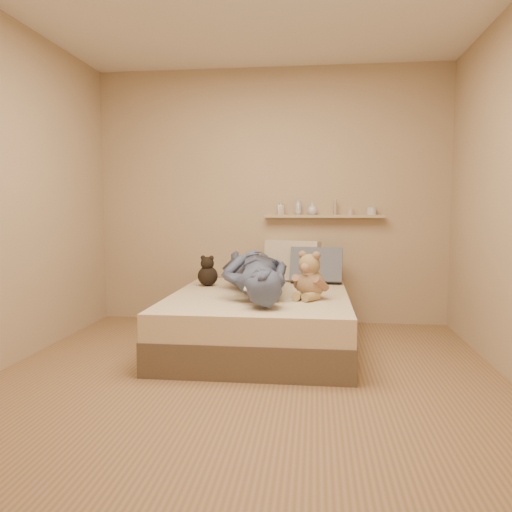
# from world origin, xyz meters

# --- Properties ---
(room) EXTENTS (3.80, 3.80, 3.80)m
(room) POSITION_xyz_m (0.00, 0.00, 1.30)
(room) COLOR #91694B
(room) RESTS_ON ground
(bed) EXTENTS (1.50, 1.90, 0.45)m
(bed) POSITION_xyz_m (0.00, 0.93, 0.22)
(bed) COLOR brown
(bed) RESTS_ON floor
(game_console) EXTENTS (0.17, 0.11, 0.05)m
(game_console) POSITION_xyz_m (0.02, 0.38, 0.59)
(game_console) COLOR silver
(game_console) RESTS_ON bed
(teddy_bear) EXTENTS (0.31, 0.32, 0.39)m
(teddy_bear) POSITION_xyz_m (0.42, 0.73, 0.61)
(teddy_bear) COLOR #997153
(teddy_bear) RESTS_ON bed
(dark_plush) EXTENTS (0.19, 0.19, 0.29)m
(dark_plush) POSITION_xyz_m (-0.54, 1.31, 0.58)
(dark_plush) COLOR black
(dark_plush) RESTS_ON bed
(pillow_cream) EXTENTS (0.59, 0.36, 0.42)m
(pillow_cream) POSITION_xyz_m (0.24, 1.76, 0.65)
(pillow_cream) COLOR beige
(pillow_cream) RESTS_ON bed
(pillow_grey) EXTENTS (0.52, 0.29, 0.37)m
(pillow_grey) POSITION_xyz_m (0.48, 1.62, 0.62)
(pillow_grey) COLOR slate
(pillow_grey) RESTS_ON bed
(person) EXTENTS (0.88, 1.66, 0.38)m
(person) POSITION_xyz_m (-0.05, 0.93, 0.64)
(person) COLOR #404864
(person) RESTS_ON bed
(wall_shelf) EXTENTS (1.20, 0.12, 0.03)m
(wall_shelf) POSITION_xyz_m (0.55, 1.84, 1.10)
(wall_shelf) COLOR tan
(wall_shelf) RESTS_ON wall_back
(shelf_bottles) EXTENTS (0.99, 0.14, 0.18)m
(shelf_bottles) POSITION_xyz_m (0.49, 1.84, 1.18)
(shelf_bottles) COLOR silver
(shelf_bottles) RESTS_ON wall_shelf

